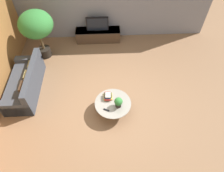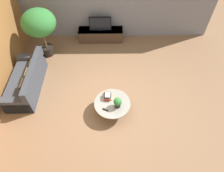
# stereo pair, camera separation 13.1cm
# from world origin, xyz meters

# --- Properties ---
(ground_plane) EXTENTS (24.00, 24.00, 0.00)m
(ground_plane) POSITION_xyz_m (0.00, 0.00, 0.00)
(ground_plane) COLOR #8C6647
(media_console) EXTENTS (1.66, 0.50, 0.46)m
(media_console) POSITION_xyz_m (-0.39, 2.94, 0.24)
(media_console) COLOR #473323
(media_console) RESTS_ON ground
(television) EXTENTS (0.80, 0.13, 0.52)m
(television) POSITION_xyz_m (-0.39, 2.94, 0.71)
(television) COLOR black
(television) RESTS_ON media_console
(coffee_table) EXTENTS (0.99, 0.99, 0.39)m
(coffee_table) POSITION_xyz_m (0.01, -0.32, 0.27)
(coffee_table) COLOR black
(coffee_table) RESTS_ON ground
(couch_by_wall) EXTENTS (0.84, 1.94, 0.84)m
(couch_by_wall) POSITION_xyz_m (-2.57, 0.58, 0.29)
(couch_by_wall) COLOR #3D424C
(couch_by_wall) RESTS_ON ground
(potted_palm_tall) EXTENTS (1.07, 1.07, 1.70)m
(potted_palm_tall) POSITION_xyz_m (-2.28, 2.15, 1.22)
(potted_palm_tall) COLOR black
(potted_palm_tall) RESTS_ON ground
(potted_plant_tabletop) EXTENTS (0.22, 0.22, 0.32)m
(potted_plant_tabletop) POSITION_xyz_m (0.14, -0.43, 0.56)
(potted_plant_tabletop) COLOR black
(potted_plant_tabletop) RESTS_ON coffee_table
(book_stack) EXTENTS (0.24, 0.30, 0.14)m
(book_stack) POSITION_xyz_m (-0.12, -0.13, 0.45)
(book_stack) COLOR gold
(book_stack) RESTS_ON coffee_table
(remote_black) EXTENTS (0.16, 0.11, 0.02)m
(remote_black) POSITION_xyz_m (-0.18, -0.54, 0.40)
(remote_black) COLOR black
(remote_black) RESTS_ON coffee_table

